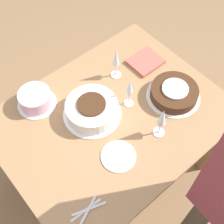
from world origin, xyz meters
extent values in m
plane|color=#8E6B47|center=(0.00, 0.00, 0.00)|extent=(12.00, 12.00, 0.00)
cube|color=#9E754C|center=(0.00, 0.00, 0.75)|extent=(1.25, 0.97, 0.03)
cylinder|color=brown|center=(0.55, -0.41, 0.37)|extent=(0.07, 0.07, 0.74)
cylinder|color=brown|center=(-0.55, 0.41, 0.37)|extent=(0.07, 0.07, 0.74)
cylinder|color=brown|center=(0.55, 0.41, 0.37)|extent=(0.07, 0.07, 0.74)
cylinder|color=white|center=(-0.07, 0.09, 0.77)|extent=(0.33, 0.33, 0.01)
cylinder|color=white|center=(-0.07, 0.09, 0.82)|extent=(0.29, 0.29, 0.09)
cylinder|color=#422614|center=(-0.07, 0.09, 0.87)|extent=(0.16, 0.16, 0.01)
cylinder|color=white|center=(0.36, -0.12, 0.77)|extent=(0.31, 0.31, 0.01)
cylinder|color=#422614|center=(0.36, -0.12, 0.81)|extent=(0.27, 0.27, 0.06)
cylinder|color=white|center=(0.36, -0.12, 0.84)|extent=(0.15, 0.15, 0.01)
cylinder|color=white|center=(-0.27, 0.35, 0.77)|extent=(0.22, 0.22, 0.01)
cylinder|color=#E5B2C6|center=(-0.27, 0.35, 0.82)|extent=(0.18, 0.18, 0.09)
cylinder|color=silver|center=(0.13, -0.24, 0.77)|extent=(0.06, 0.06, 0.00)
cylinder|color=silver|center=(0.13, -0.24, 0.82)|extent=(0.01, 0.01, 0.10)
cone|color=silver|center=(0.13, -0.24, 0.93)|extent=(0.05, 0.05, 0.11)
cylinder|color=silver|center=(0.13, 0.01, 0.77)|extent=(0.06, 0.06, 0.00)
cylinder|color=silver|center=(0.13, 0.01, 0.82)|extent=(0.01, 0.01, 0.10)
cone|color=silver|center=(0.13, 0.01, 0.93)|extent=(0.04, 0.04, 0.10)
cylinder|color=silver|center=(0.22, 0.22, 0.77)|extent=(0.06, 0.06, 0.00)
cylinder|color=silver|center=(0.22, 0.22, 0.82)|extent=(0.01, 0.01, 0.10)
cone|color=silver|center=(0.22, 0.22, 0.93)|extent=(0.04, 0.04, 0.12)
cylinder|color=silver|center=(-0.13, -0.21, 0.77)|extent=(0.18, 0.18, 0.01)
cube|color=silver|center=(-0.43, -0.31, 0.77)|extent=(0.17, 0.02, 0.00)
cube|color=silver|center=(-0.41, -0.32, 0.77)|extent=(0.16, 0.07, 0.00)
cube|color=silver|center=(-0.43, -0.33, 0.78)|extent=(0.16, 0.08, 0.00)
cube|color=#B75B4C|center=(0.42, 0.17, 0.78)|extent=(0.20, 0.17, 0.02)
cylinder|color=#4C4238|center=(0.06, -0.67, 0.41)|extent=(0.11, 0.11, 0.82)
camera|label=1|loc=(-0.61, -0.71, 2.24)|focal=50.00mm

